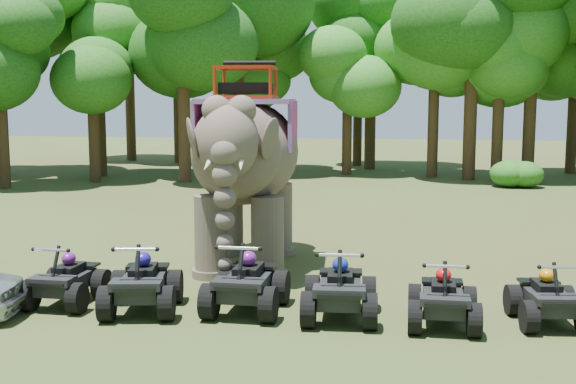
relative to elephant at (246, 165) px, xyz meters
name	(u,v)px	position (x,y,z in m)	size (l,w,h in m)	color
ground	(280,291)	(1.13, -2.21, -2.39)	(110.00, 110.00, 0.00)	#47381E
elephant	(246,165)	(0.00, 0.00, 0.00)	(2.50, 5.69, 4.78)	#4F4239
atv_0	(66,273)	(-2.80, -3.69, -1.78)	(1.20, 1.64, 1.21)	black
atv_1	(142,276)	(-1.19, -3.93, -1.72)	(1.32, 1.81, 1.34)	black
atv_2	(246,275)	(0.73, -3.66, -1.71)	(1.34, 1.84, 1.37)	black
atv_3	(340,282)	(2.47, -3.85, -1.72)	(1.31, 1.80, 1.33)	black
atv_4	(444,292)	(4.28, -4.02, -1.78)	(1.20, 1.65, 1.22)	black
atv_5	(548,291)	(6.10, -3.67, -1.80)	(1.16, 1.59, 1.18)	black
tree_0	(347,110)	(1.13, 20.52, 0.89)	(4.59, 4.59, 6.56)	#195114
tree_1	(434,101)	(5.41, 19.95, 1.38)	(5.28, 5.28, 7.55)	#195114
tree_2	(531,79)	(9.93, 19.57, 2.41)	(6.72, 6.72, 9.60)	#195114
tree_26	(0,98)	(-13.37, 12.85, 1.52)	(5.48, 5.48, 7.83)	#195114
tree_27	(93,105)	(-10.38, 15.63, 1.18)	(5.01, 5.01, 7.15)	#195114
tree_28	(183,85)	(-6.21, 16.28, 2.12)	(6.32, 6.32, 9.03)	#195114
tree_29	(261,104)	(-3.62, 22.14, 1.19)	(5.01, 5.01, 7.16)	#195114
tree_30	(130,82)	(-12.76, 26.94, 2.51)	(6.86, 6.86, 9.80)	#195114
tree_32	(178,84)	(-9.34, 25.84, 2.32)	(6.59, 6.59, 9.42)	#195114
tree_34	(499,98)	(8.38, 19.00, 1.51)	(5.46, 5.46, 7.80)	#195114
tree_35	(574,96)	(12.70, 22.87, 1.63)	(5.62, 5.62, 8.03)	#195114
tree_36	(371,77)	(2.21, 23.56, 2.66)	(7.07, 7.07, 10.10)	#195114
tree_38	(358,104)	(1.44, 25.49, 1.15)	(4.96, 4.96, 7.08)	#195114
tree_39	(98,69)	(-11.12, 18.10, 2.94)	(7.46, 7.46, 10.66)	#195114
tree_40	(472,68)	(7.09, 19.02, 2.91)	(7.42, 7.42, 10.60)	#195114
tree_41	(239,72)	(-4.51, 20.59, 2.84)	(7.33, 7.33, 10.46)	#195114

